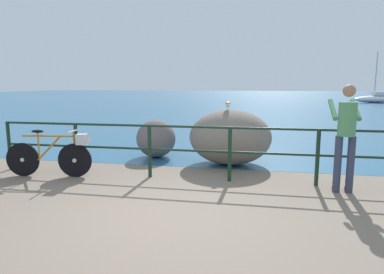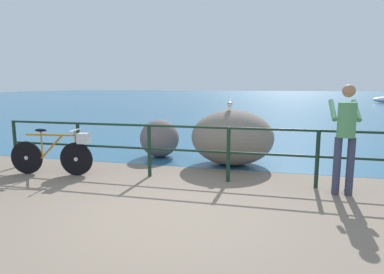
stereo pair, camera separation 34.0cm
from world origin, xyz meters
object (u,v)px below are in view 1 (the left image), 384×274
(breakwater_boulder_main, at_px, (230,137))
(seagull, at_px, (228,103))
(person_at_railing, at_px, (346,133))
(breakwater_boulder_left, at_px, (156,138))
(bicycle, at_px, (56,153))
(sailboat, at_px, (376,98))

(breakwater_boulder_main, bearing_deg, seagull, -138.01)
(person_at_railing, xyz_separation_m, breakwater_boulder_left, (-3.86, 2.06, -0.53))
(person_at_railing, relative_size, seagull, 5.22)
(bicycle, distance_m, person_at_railing, 5.26)
(bicycle, height_order, seagull, seagull)
(breakwater_boulder_main, xyz_separation_m, seagull, (-0.06, -0.05, 0.75))
(person_at_railing, xyz_separation_m, sailboat, (9.97, 30.02, -0.57))
(seagull, bearing_deg, sailboat, -29.36)
(person_at_railing, distance_m, sailboat, 31.63)
(bicycle, xyz_separation_m, sailboat, (15.21, 30.07, -0.04))
(bicycle, bearing_deg, seagull, 20.21)
(breakwater_boulder_main, relative_size, breakwater_boulder_left, 1.89)
(bicycle, bearing_deg, breakwater_boulder_main, 20.52)
(bicycle, relative_size, sailboat, 0.35)
(breakwater_boulder_main, height_order, seagull, seagull)
(bicycle, xyz_separation_m, breakwater_boulder_left, (1.37, 2.11, -0.00))
(person_at_railing, bearing_deg, breakwater_boulder_left, 61.83)
(bicycle, height_order, breakwater_boulder_main, breakwater_boulder_main)
(breakwater_boulder_main, height_order, breakwater_boulder_left, breakwater_boulder_main)
(breakwater_boulder_left, bearing_deg, bicycle, -123.05)
(seagull, distance_m, sailboat, 30.88)
(breakwater_boulder_main, bearing_deg, breakwater_boulder_left, 167.53)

